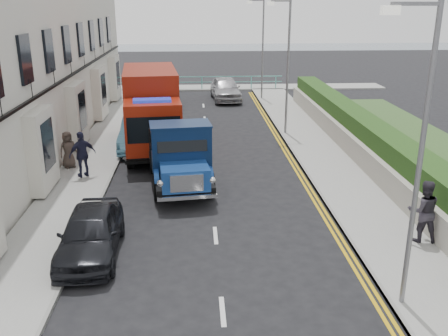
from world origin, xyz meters
TOP-DOWN VIEW (x-y plane):
  - ground at (0.00, 0.00)m, footprint 120.00×120.00m
  - pavement_west at (-5.20, 9.00)m, footprint 2.40×38.00m
  - pavement_east at (5.30, 9.00)m, footprint 2.60×38.00m
  - promenade at (0.00, 29.00)m, footprint 30.00×2.50m
  - sea_plane at (0.00, 60.00)m, footprint 120.00×120.00m
  - garden_east at (7.21, 9.00)m, footprint 1.45×28.00m
  - seafront_railing at (0.00, 28.20)m, footprint 13.00×0.08m
  - lamp_near at (4.18, -2.00)m, footprint 1.23×0.18m
  - lamp_mid at (4.18, 14.00)m, footprint 1.23×0.18m
  - lamp_far at (4.18, 24.00)m, footprint 1.23×0.18m
  - bedford_lorry at (-1.14, 6.00)m, footprint 2.79×5.75m
  - red_lorry at (-2.68, 11.79)m, footprint 3.19×7.44m
  - parked_car_front at (-3.60, 1.00)m, footprint 1.74×4.08m
  - parked_car_mid at (-3.27, 12.00)m, footprint 1.76×4.83m
  - parked_car_rear at (-2.78, 12.00)m, footprint 2.45×5.55m
  - seafront_car_left at (-3.50, 24.58)m, footprint 3.88×5.85m
  - seafront_car_right at (1.65, 23.95)m, footprint 2.25×4.97m
  - pedestrian_east_far at (6.10, 1.09)m, footprint 1.00×0.82m
  - pedestrian_west_near at (-5.13, 7.45)m, footprint 1.17×0.97m
  - pedestrian_west_far at (-6.00, 8.66)m, footprint 0.92×0.86m

SIDE VIEW (x-z plane):
  - ground at x=0.00m, z-range 0.00..0.00m
  - sea_plane at x=0.00m, z-range 0.00..0.00m
  - pavement_west at x=-5.20m, z-range 0.00..0.12m
  - pavement_east at x=5.30m, z-range 0.00..0.12m
  - promenade at x=0.00m, z-range 0.00..0.12m
  - seafront_railing at x=0.00m, z-range 0.03..1.14m
  - parked_car_front at x=-3.60m, z-range 0.00..1.38m
  - seafront_car_left at x=-3.50m, z-range 0.00..1.49m
  - parked_car_mid at x=-3.27m, z-range 0.00..1.58m
  - parked_car_rear at x=-2.78m, z-range 0.00..1.59m
  - seafront_car_right at x=1.65m, z-range 0.00..1.66m
  - garden_east at x=7.21m, z-range 0.02..1.77m
  - pedestrian_west_far at x=-6.00m, z-range 0.12..1.70m
  - pedestrian_west_near at x=-5.13m, z-range 0.12..2.00m
  - pedestrian_east_far at x=6.10m, z-range 0.12..2.02m
  - bedford_lorry at x=-1.14m, z-range -0.10..2.52m
  - red_lorry at x=-2.68m, z-range 0.12..3.91m
  - lamp_near at x=4.18m, z-range 0.50..7.50m
  - lamp_mid at x=4.18m, z-range 0.50..7.50m
  - lamp_far at x=4.18m, z-range 0.50..7.50m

